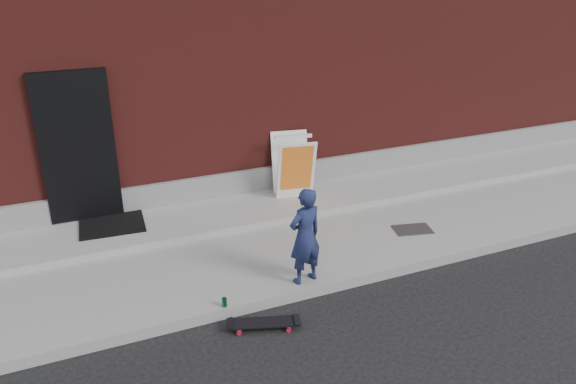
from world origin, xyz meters
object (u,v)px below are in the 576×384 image
skateboard (264,323)px  pizza_sign (293,166)px  child (305,236)px  soda_can (224,302)px

skateboard → pizza_sign: 3.42m
child → skateboard: bearing=22.3°
pizza_sign → child: bearing=-110.4°
skateboard → soda_can: soda_can is taller
child → pizza_sign: size_ratio=1.23×
skateboard → soda_can: 0.54m
pizza_sign → soda_can: 3.27m
pizza_sign → soda_can: pizza_sign is taller
soda_can → child: bearing=7.7°
skateboard → pizza_sign: pizza_sign is taller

